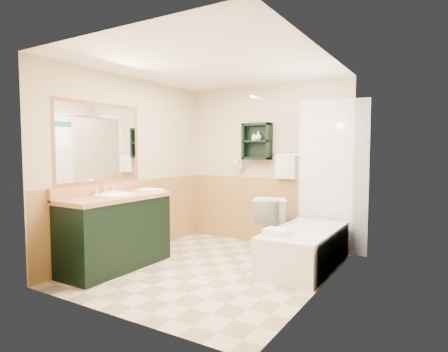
# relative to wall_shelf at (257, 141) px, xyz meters

# --- Properties ---
(floor) EXTENTS (3.00, 3.00, 0.00)m
(floor) POSITION_rel_wall_shelf_xyz_m (0.10, -1.41, -1.55)
(floor) COLOR beige
(floor) RESTS_ON ground
(back_wall) EXTENTS (2.60, 0.04, 2.40)m
(back_wall) POSITION_rel_wall_shelf_xyz_m (0.10, 0.11, -0.35)
(back_wall) COLOR beige
(back_wall) RESTS_ON ground
(left_wall) EXTENTS (0.04, 3.00, 2.40)m
(left_wall) POSITION_rel_wall_shelf_xyz_m (-1.22, -1.41, -0.35)
(left_wall) COLOR beige
(left_wall) RESTS_ON ground
(right_wall) EXTENTS (0.04, 3.00, 2.40)m
(right_wall) POSITION_rel_wall_shelf_xyz_m (1.42, -1.41, -0.35)
(right_wall) COLOR beige
(right_wall) RESTS_ON ground
(ceiling) EXTENTS (2.60, 3.00, 0.04)m
(ceiling) POSITION_rel_wall_shelf_xyz_m (0.10, -1.41, 0.87)
(ceiling) COLOR white
(ceiling) RESTS_ON back_wall
(wainscot_left) EXTENTS (2.98, 2.98, 1.00)m
(wainscot_left) POSITION_rel_wall_shelf_xyz_m (-1.19, -1.41, -1.05)
(wainscot_left) COLOR tan
(wainscot_left) RESTS_ON left_wall
(wainscot_back) EXTENTS (2.58, 2.58, 1.00)m
(wainscot_back) POSITION_rel_wall_shelf_xyz_m (0.10, 0.08, -1.05)
(wainscot_back) COLOR tan
(wainscot_back) RESTS_ON back_wall
(mirror_frame) EXTENTS (1.30, 1.30, 1.00)m
(mirror_frame) POSITION_rel_wall_shelf_xyz_m (-1.17, -1.96, -0.05)
(mirror_frame) COLOR olive
(mirror_frame) RESTS_ON left_wall
(mirror_glass) EXTENTS (1.20, 1.20, 0.90)m
(mirror_glass) POSITION_rel_wall_shelf_xyz_m (-1.17, -1.96, -0.05)
(mirror_glass) COLOR white
(mirror_glass) RESTS_ON left_wall
(tile_right) EXTENTS (1.50, 1.50, 2.10)m
(tile_right) POSITION_rel_wall_shelf_xyz_m (1.38, -0.66, -0.50)
(tile_right) COLOR white
(tile_right) RESTS_ON right_wall
(tile_back) EXTENTS (0.95, 0.95, 2.10)m
(tile_back) POSITION_rel_wall_shelf_xyz_m (1.13, 0.07, -0.50)
(tile_back) COLOR white
(tile_back) RESTS_ON back_wall
(tile_accent) EXTENTS (1.50, 1.50, 0.10)m
(tile_accent) POSITION_rel_wall_shelf_xyz_m (1.37, -0.66, 0.35)
(tile_accent) COLOR #144934
(tile_accent) RESTS_ON right_wall
(wall_shelf) EXTENTS (0.45, 0.15, 0.55)m
(wall_shelf) POSITION_rel_wall_shelf_xyz_m (0.00, 0.00, 0.00)
(wall_shelf) COLOR black
(wall_shelf) RESTS_ON back_wall
(hair_dryer) EXTENTS (0.10, 0.24, 0.18)m
(hair_dryer) POSITION_rel_wall_shelf_xyz_m (-0.30, 0.02, -0.35)
(hair_dryer) COLOR silver
(hair_dryer) RESTS_ON back_wall
(towel_bar) EXTENTS (0.40, 0.06, 0.40)m
(towel_bar) POSITION_rel_wall_shelf_xyz_m (0.45, 0.04, -0.20)
(towel_bar) COLOR white
(towel_bar) RESTS_ON back_wall
(curtain_rod) EXTENTS (0.03, 1.60, 0.03)m
(curtain_rod) POSITION_rel_wall_shelf_xyz_m (0.63, -0.66, 0.45)
(curtain_rod) COLOR silver
(curtain_rod) RESTS_ON back_wall
(shower_curtain) EXTENTS (1.05, 1.05, 1.70)m
(shower_curtain) POSITION_rel_wall_shelf_xyz_m (0.63, -0.48, -0.40)
(shower_curtain) COLOR beige
(shower_curtain) RESTS_ON curtain_rod
(vanity) EXTENTS (0.59, 1.39, 0.88)m
(vanity) POSITION_rel_wall_shelf_xyz_m (-0.89, -1.97, -1.11)
(vanity) COLOR black
(vanity) RESTS_ON ground
(bathtub) EXTENTS (0.70, 1.50, 0.46)m
(bathtub) POSITION_rel_wall_shelf_xyz_m (1.03, -0.75, -1.32)
(bathtub) COLOR white
(bathtub) RESTS_ON ground
(toilet) EXTENTS (0.64, 0.88, 0.78)m
(toilet) POSITION_rel_wall_shelf_xyz_m (0.39, -0.27, -1.16)
(toilet) COLOR white
(toilet) RESTS_ON ground
(counter_towel) EXTENTS (0.30, 0.23, 0.04)m
(counter_towel) POSITION_rel_wall_shelf_xyz_m (-0.79, -1.48, -0.65)
(counter_towel) COLOR white
(counter_towel) RESTS_ON vanity
(vanity_book) EXTENTS (0.15, 0.08, 0.20)m
(vanity_book) POSITION_rel_wall_shelf_xyz_m (-1.06, -1.37, -0.57)
(vanity_book) COLOR black
(vanity_book) RESTS_ON vanity
(tub_towel) EXTENTS (0.26, 0.22, 0.07)m
(tub_towel) POSITION_rel_wall_shelf_xyz_m (0.86, -1.22, -1.05)
(tub_towel) COLOR white
(tub_towel) RESTS_ON bathtub
(soap_bottle_a) EXTENTS (0.07, 0.12, 0.05)m
(soap_bottle_a) POSITION_rel_wall_shelf_xyz_m (-0.05, -0.01, 0.04)
(soap_bottle_a) COLOR white
(soap_bottle_a) RESTS_ON wall_shelf
(soap_bottle_b) EXTENTS (0.14, 0.16, 0.10)m
(soap_bottle_b) POSITION_rel_wall_shelf_xyz_m (0.03, -0.01, 0.07)
(soap_bottle_b) COLOR white
(soap_bottle_b) RESTS_ON wall_shelf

